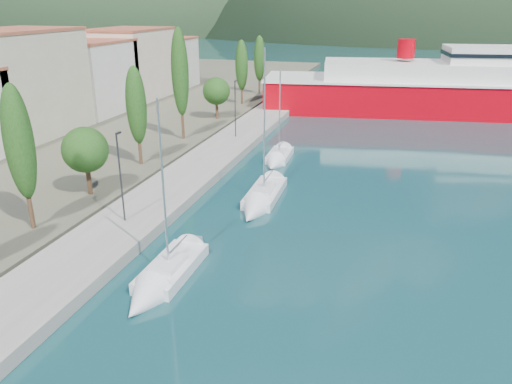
% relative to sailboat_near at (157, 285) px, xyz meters
% --- Properties ---
extents(ground, '(1400.00, 1400.00, 0.00)m').
position_rel_sailboat_near_xyz_m(ground, '(3.51, 113.05, -0.30)').
color(ground, '#154145').
extents(quay, '(5.00, 88.00, 0.80)m').
position_rel_sailboat_near_xyz_m(quay, '(-5.49, 19.05, 0.10)').
color(quay, gray).
rests_on(quay, ground).
extents(town_buildings, '(9.20, 69.20, 11.30)m').
position_rel_sailboat_near_xyz_m(town_buildings, '(-28.49, 29.96, 5.27)').
color(town_buildings, beige).
rests_on(town_buildings, land_strip).
extents(tree_row, '(3.46, 62.99, 11.61)m').
position_rel_sailboat_near_xyz_m(tree_row, '(-10.77, 24.23, 5.46)').
color(tree_row, '#47301E').
rests_on(tree_row, land_strip).
extents(lamp_posts, '(0.15, 45.19, 6.06)m').
position_rel_sailboat_near_xyz_m(lamp_posts, '(-5.49, 6.92, 3.78)').
color(lamp_posts, '#2D2D33').
rests_on(lamp_posts, quay).
extents(sailboat_near, '(2.30, 7.70, 11.05)m').
position_rel_sailboat_near_xyz_m(sailboat_near, '(0.00, 0.00, 0.00)').
color(sailboat_near, silver).
rests_on(sailboat_near, ground).
extents(sailboat_mid, '(2.54, 8.75, 12.51)m').
position_rel_sailboat_near_xyz_m(sailboat_mid, '(1.99, 12.86, 0.00)').
color(sailboat_mid, silver).
rests_on(sailboat_mid, ground).
extents(sailboat_far, '(2.37, 6.59, 9.57)m').
position_rel_sailboat_near_xyz_m(sailboat_far, '(0.56, 23.92, -0.02)').
color(sailboat_far, silver).
rests_on(sailboat_far, ground).
extents(ferry, '(53.76, 18.27, 10.47)m').
position_rel_sailboat_near_xyz_m(ferry, '(18.84, 53.45, 2.89)').
color(ferry, '#B3000C').
rests_on(ferry, ground).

